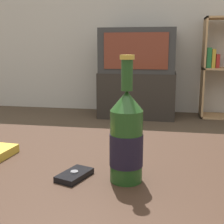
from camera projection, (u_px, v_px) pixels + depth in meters
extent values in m
cube|color=beige|center=(154.00, 0.00, 3.58)|extent=(8.00, 0.05, 2.60)
cube|color=#332116|center=(91.00, 172.00, 0.84)|extent=(1.13, 0.75, 0.04)
cube|color=#28231E|center=(137.00, 94.00, 3.51)|extent=(0.83, 0.49, 0.50)
cube|color=#2D2D2D|center=(138.00, 51.00, 3.41)|extent=(0.80, 0.49, 0.47)
cube|color=maroon|center=(136.00, 51.00, 3.17)|extent=(0.66, 0.01, 0.37)
cube|color=tan|center=(203.00, 68.00, 3.43)|extent=(0.02, 0.30, 1.08)
cube|color=#236B38|center=(208.00, 58.00, 3.39)|extent=(0.05, 0.21, 0.21)
cube|color=#B7932D|center=(213.00, 58.00, 3.39)|extent=(0.04, 0.21, 0.20)
cube|color=maroon|center=(217.00, 61.00, 3.38)|extent=(0.04, 0.21, 0.14)
cylinder|color=#1E4219|center=(126.00, 146.00, 0.72)|extent=(0.08, 0.08, 0.17)
cylinder|color=black|center=(126.00, 150.00, 0.72)|extent=(0.08, 0.08, 0.08)
cone|color=#1E4219|center=(127.00, 101.00, 0.70)|extent=(0.08, 0.08, 0.05)
cylinder|color=#1E4219|center=(127.00, 75.00, 0.69)|extent=(0.03, 0.03, 0.07)
cylinder|color=#B79333|center=(127.00, 57.00, 0.68)|extent=(0.03, 0.03, 0.01)
cube|color=black|center=(74.00, 175.00, 0.75)|extent=(0.08, 0.11, 0.01)
cylinder|color=slate|center=(74.00, 172.00, 0.75)|extent=(0.02, 0.02, 0.00)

